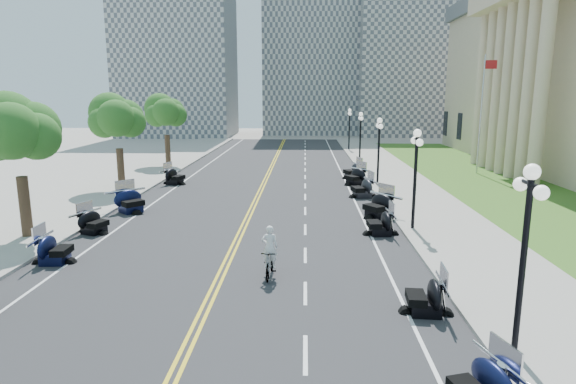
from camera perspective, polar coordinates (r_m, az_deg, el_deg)
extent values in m
plane|color=gray|center=(20.93, -6.81, -7.36)|extent=(160.00, 160.00, 0.00)
cube|color=#333335|center=(30.49, -3.97, -1.32)|extent=(16.00, 90.00, 0.01)
cube|color=yellow|center=(30.50, -4.20, -1.31)|extent=(0.12, 90.00, 0.00)
cube|color=yellow|center=(30.48, -3.75, -1.31)|extent=(0.12, 90.00, 0.00)
cube|color=white|center=(30.50, 8.08, -1.39)|extent=(0.12, 90.00, 0.00)
cube|color=white|center=(31.79, -15.53, -1.18)|extent=(0.12, 90.00, 0.00)
cube|color=white|center=(13.37, 2.07, -18.63)|extent=(0.12, 2.00, 0.00)
cube|color=white|center=(16.95, 2.06, -11.85)|extent=(0.12, 2.00, 0.00)
cube|color=white|center=(20.69, 2.06, -7.48)|extent=(0.12, 2.00, 0.00)
cube|color=white|center=(24.51, 2.06, -4.45)|extent=(0.12, 2.00, 0.00)
cube|color=white|center=(28.38, 2.05, -2.25)|extent=(0.12, 2.00, 0.00)
cube|color=white|center=(32.28, 2.05, -0.58)|extent=(0.12, 2.00, 0.00)
cube|color=white|center=(36.20, 2.05, 0.74)|extent=(0.12, 2.00, 0.00)
cube|color=white|center=(40.14, 2.05, 1.79)|extent=(0.12, 2.00, 0.00)
cube|color=white|center=(44.09, 2.05, 2.66)|extent=(0.12, 2.00, 0.00)
cube|color=white|center=(48.05, 2.05, 3.38)|extent=(0.12, 2.00, 0.00)
cube|color=white|center=(52.01, 2.04, 3.99)|extent=(0.12, 2.00, 0.00)
cube|color=white|center=(55.98, 2.04, 4.52)|extent=(0.12, 2.00, 0.00)
cube|color=white|center=(59.95, 2.04, 4.98)|extent=(0.12, 2.00, 0.00)
cube|color=white|center=(63.93, 2.04, 5.38)|extent=(0.12, 2.00, 0.00)
cube|color=white|center=(67.91, 2.04, 5.73)|extent=(0.12, 2.00, 0.00)
cube|color=white|center=(71.89, 2.04, 6.05)|extent=(0.12, 2.00, 0.00)
cube|color=#9E9991|center=(31.19, 15.59, -1.30)|extent=(5.00, 90.00, 0.15)
cube|color=#9E9991|center=(33.24, -22.29, -0.97)|extent=(5.00, 90.00, 0.15)
cube|color=#356023|center=(40.77, 22.58, 1.12)|extent=(9.00, 60.00, 0.10)
cube|color=gray|center=(84.51, -12.97, 15.39)|extent=(18.00, 14.00, 26.00)
cube|color=gray|center=(87.98, 2.66, 16.79)|extent=(16.00, 12.00, 30.00)
cube|color=gray|center=(86.76, 14.99, 13.86)|extent=(20.00, 14.00, 22.00)
imported|color=#A51414|center=(18.17, -2.17, -8.38)|extent=(0.66, 1.89, 1.11)
imported|color=silver|center=(17.75, -2.21, -4.18)|extent=(0.60, 0.40, 1.65)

